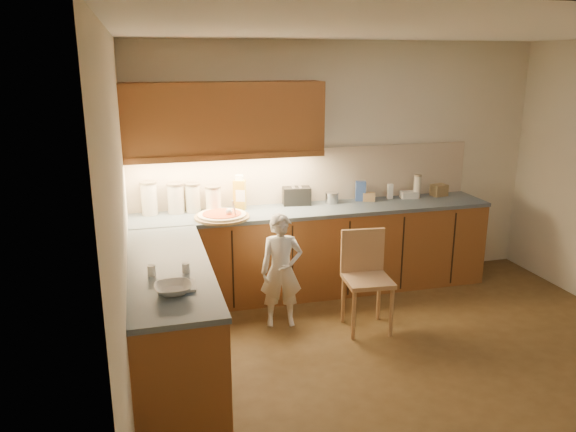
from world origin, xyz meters
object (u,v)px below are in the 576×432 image
at_px(wooden_chair, 366,273).
at_px(oil_jug, 240,194).
at_px(child, 281,271).
at_px(toaster, 297,196).
at_px(pizza_on_board, 222,216).

distance_m(wooden_chair, oil_jug, 1.54).
bearing_deg(wooden_chair, child, 167.73).
bearing_deg(wooden_chair, oil_jug, 137.35).
bearing_deg(child, toaster, 74.39).
bearing_deg(child, pizza_on_board, 138.33).
xyz_separation_m(oil_jug, toaster, (0.62, 0.03, -0.07)).
xyz_separation_m(pizza_on_board, toaster, (0.84, 0.32, 0.07)).
relative_size(pizza_on_board, child, 0.50).
xyz_separation_m(wooden_chair, toaster, (-0.34, 1.10, 0.49)).
bearing_deg(oil_jug, pizza_on_board, -128.39).
relative_size(pizza_on_board, oil_jug, 1.50).
height_order(pizza_on_board, child, pizza_on_board).
relative_size(wooden_chair, oil_jug, 2.54).
bearing_deg(oil_jug, child, -74.91).
xyz_separation_m(wooden_chair, oil_jug, (-0.96, 1.07, 0.56)).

